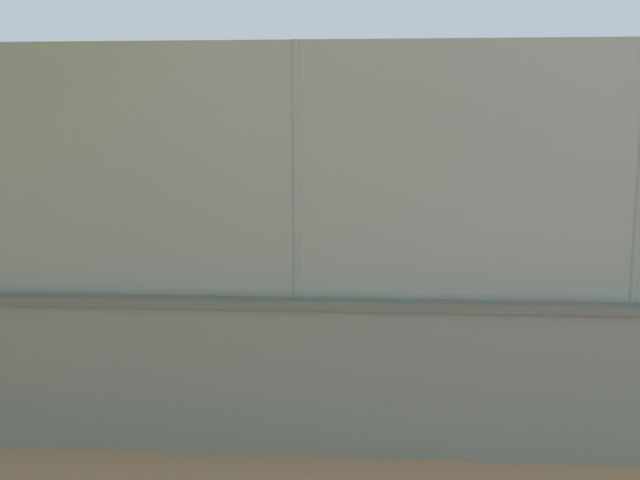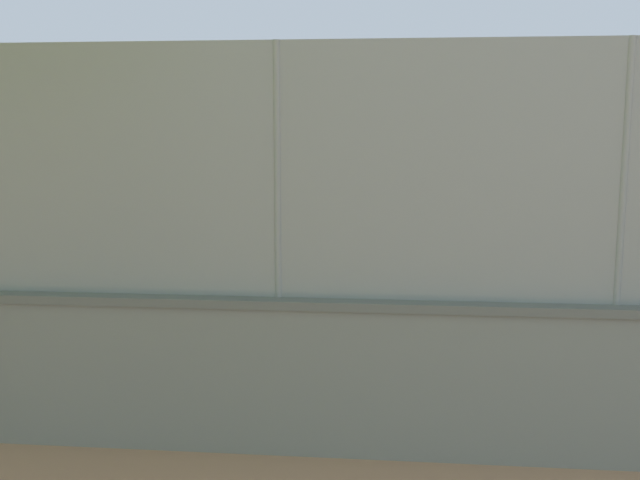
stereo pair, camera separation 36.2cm
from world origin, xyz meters
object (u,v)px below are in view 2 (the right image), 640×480
player_at_service_line (312,219)px  player_foreground_swinging (540,213)px  player_baseline_waiting (92,247)px  sports_ball (124,296)px

player_at_service_line → player_foreground_swinging: bearing=-164.8°
player_baseline_waiting → player_foreground_swinging: (-9.04, -6.06, 0.06)m
player_at_service_line → player_foreground_swinging: 5.75m
player_at_service_line → sports_ball: (2.65, 5.22, -0.75)m
player_at_service_line → player_baseline_waiting: bearing=52.5°
player_at_service_line → sports_ball: player_at_service_line is taller
player_foreground_swinging → sports_ball: size_ratio=7.59×
sports_ball → player_baseline_waiting: bearing=-38.9°
player_foreground_swinging → sports_ball: player_foreground_swinging is taller
player_baseline_waiting → player_at_service_line: player_baseline_waiting is taller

